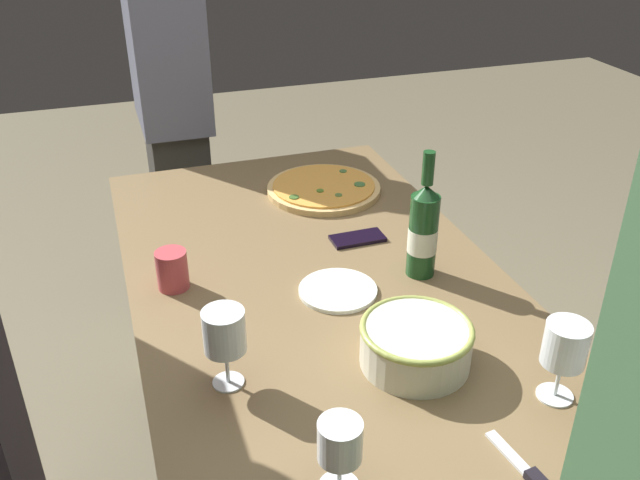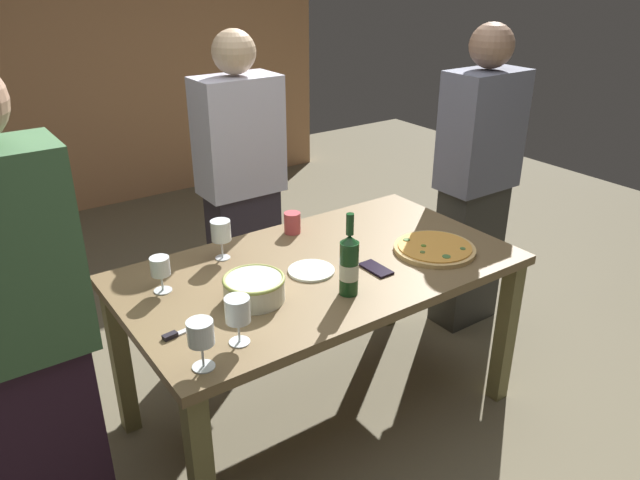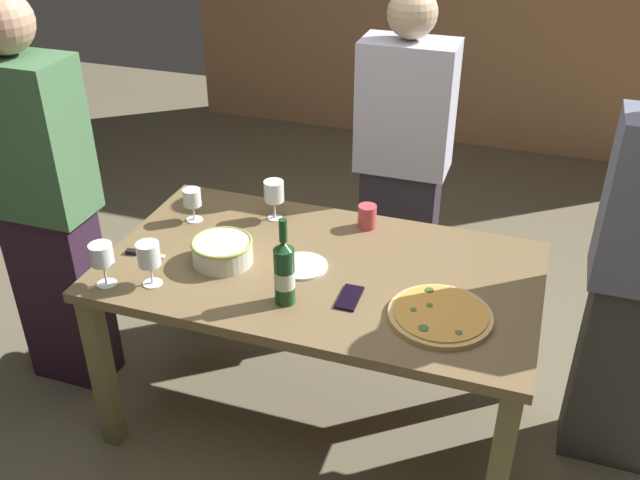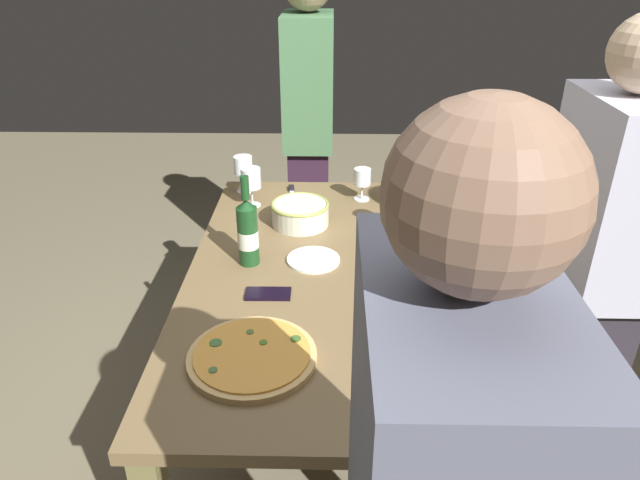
# 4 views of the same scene
# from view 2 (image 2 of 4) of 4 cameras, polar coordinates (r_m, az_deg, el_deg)

# --- Properties ---
(ground_plane) EXTENTS (8.00, 8.00, 0.00)m
(ground_plane) POSITION_cam_2_polar(r_m,az_deg,el_deg) (2.91, 0.00, -15.61)
(ground_plane) COLOR #70674E
(dining_table) EXTENTS (1.60, 0.90, 0.75)m
(dining_table) POSITION_cam_2_polar(r_m,az_deg,el_deg) (2.54, 0.00, -4.25)
(dining_table) COLOR brown
(dining_table) RESTS_ON ground
(brick_wall_back) EXTENTS (4.13, 0.16, 2.57)m
(brick_wall_back) POSITION_cam_2_polar(r_m,az_deg,el_deg) (5.21, -21.62, 16.56)
(brick_wall_back) COLOR tan
(brick_wall_back) RESTS_ON ground
(pizza) EXTENTS (0.35, 0.35, 0.03)m
(pizza) POSITION_cam_2_polar(r_m,az_deg,el_deg) (2.65, 10.65, -0.78)
(pizza) COLOR tan
(pizza) RESTS_ON dining_table
(serving_bowl) EXTENTS (0.23, 0.23, 0.09)m
(serving_bowl) POSITION_cam_2_polar(r_m,az_deg,el_deg) (2.24, -6.18, -4.44)
(serving_bowl) COLOR beige
(serving_bowl) RESTS_ON dining_table
(wine_bottle) EXTENTS (0.07, 0.07, 0.32)m
(wine_bottle) POSITION_cam_2_polar(r_m,az_deg,el_deg) (2.24, 2.73, -2.28)
(wine_bottle) COLOR #18431E
(wine_bottle) RESTS_ON dining_table
(wine_glass_near_pizza) EXTENTS (0.08, 0.08, 0.17)m
(wine_glass_near_pizza) POSITION_cam_2_polar(r_m,az_deg,el_deg) (1.97, -7.70, -6.69)
(wine_glass_near_pizza) COLOR white
(wine_glass_near_pizza) RESTS_ON dining_table
(wine_glass_by_bottle) EXTENTS (0.08, 0.08, 0.16)m
(wine_glass_by_bottle) POSITION_cam_2_polar(r_m,az_deg,el_deg) (1.88, -11.09, -8.62)
(wine_glass_by_bottle) COLOR white
(wine_glass_by_bottle) RESTS_ON dining_table
(wine_glass_far_left) EXTENTS (0.08, 0.08, 0.17)m
(wine_glass_far_left) POSITION_cam_2_polar(r_m,az_deg,el_deg) (2.53, -9.24, 0.70)
(wine_glass_far_left) COLOR white
(wine_glass_far_left) RESTS_ON dining_table
(wine_glass_far_right) EXTENTS (0.07, 0.07, 0.14)m
(wine_glass_far_right) POSITION_cam_2_polar(r_m,az_deg,el_deg) (2.34, -14.69, -2.57)
(wine_glass_far_right) COLOR white
(wine_glass_far_right) RESTS_ON dining_table
(cup_amber) EXTENTS (0.08, 0.08, 0.10)m
(cup_amber) POSITION_cam_2_polar(r_m,az_deg,el_deg) (2.77, -2.60, 1.62)
(cup_amber) COLOR #BE434A
(cup_amber) RESTS_ON dining_table
(side_plate) EXTENTS (0.19, 0.19, 0.01)m
(side_plate) POSITION_cam_2_polar(r_m,az_deg,el_deg) (2.44, -0.82, -2.87)
(side_plate) COLOR white
(side_plate) RESTS_ON dining_table
(cell_phone) EXTENTS (0.07, 0.14, 0.01)m
(cell_phone) POSITION_cam_2_polar(r_m,az_deg,el_deg) (2.46, 5.24, -2.69)
(cell_phone) COLOR black
(cell_phone) RESTS_ON dining_table
(pizza_knife) EXTENTS (0.16, 0.04, 0.02)m
(pizza_knife) POSITION_cam_2_polar(r_m,az_deg,el_deg) (2.11, -13.10, -8.46)
(pizza_knife) COLOR silver
(pizza_knife) RESTS_ON dining_table
(person_host) EXTENTS (0.41, 0.24, 1.68)m
(person_host) POSITION_cam_2_polar(r_m,az_deg,el_deg) (2.02, -26.21, -8.76)
(person_host) COLOR #311C2E
(person_host) RESTS_ON ground
(person_guest_left) EXTENTS (0.42, 0.24, 1.59)m
(person_guest_left) POSITION_cam_2_polar(r_m,az_deg,el_deg) (3.21, -7.34, 4.85)
(person_guest_left) COLOR #2E2832
(person_guest_left) RESTS_ON ground
(person_guest_right) EXTENTS (0.41, 0.24, 1.62)m
(person_guest_right) POSITION_cam_2_polar(r_m,az_deg,el_deg) (3.31, 14.37, 5.20)
(person_guest_right) COLOR #33322E
(person_guest_right) RESTS_ON ground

